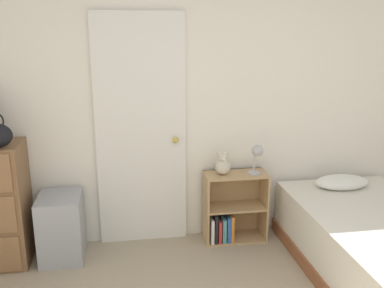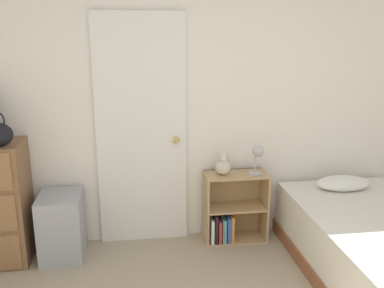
# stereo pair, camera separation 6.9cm
# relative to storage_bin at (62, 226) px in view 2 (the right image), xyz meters

# --- Properties ---
(wall_back) EXTENTS (10.00, 0.06, 2.55)m
(wall_back) POSITION_rel_storage_bin_xyz_m (1.08, 0.26, 1.00)
(wall_back) COLOR white
(wall_back) RESTS_ON ground_plane
(door_closed) EXTENTS (0.78, 0.09, 2.03)m
(door_closed) POSITION_rel_storage_bin_xyz_m (0.70, 0.21, 0.74)
(door_closed) COLOR white
(door_closed) RESTS_ON ground_plane
(storage_bin) EXTENTS (0.35, 0.43, 0.56)m
(storage_bin) POSITION_rel_storage_bin_xyz_m (0.00, 0.00, 0.00)
(storage_bin) COLOR #999EA8
(storage_bin) RESTS_ON ground_plane
(bookshelf) EXTENTS (0.56, 0.27, 0.64)m
(bookshelf) POSITION_rel_storage_bin_xyz_m (1.49, 0.09, -0.01)
(bookshelf) COLOR tan
(bookshelf) RESTS_ON ground_plane
(teddy_bear) EXTENTS (0.14, 0.14, 0.21)m
(teddy_bear) POSITION_rel_storage_bin_xyz_m (1.40, 0.08, 0.45)
(teddy_bear) COLOR beige
(teddy_bear) RESTS_ON bookshelf
(desk_lamp) EXTENTS (0.13, 0.13, 0.27)m
(desk_lamp) POSITION_rel_storage_bin_xyz_m (1.70, 0.04, 0.55)
(desk_lamp) COLOR #B2B2B7
(desk_lamp) RESTS_ON bookshelf
(bed) EXTENTS (1.09, 1.87, 0.61)m
(bed) POSITION_rel_storage_bin_xyz_m (2.48, -0.71, -0.03)
(bed) COLOR brown
(bed) RESTS_ON ground_plane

